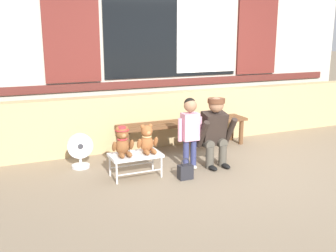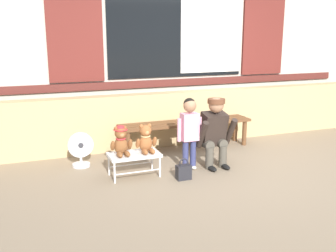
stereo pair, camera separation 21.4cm
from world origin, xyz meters
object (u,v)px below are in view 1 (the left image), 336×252
adult_crouching (214,131)px  teddy_bear_plain (147,140)px  small_display_bench (135,156)px  floor_fan (80,151)px  wooden_bench_long (184,126)px  child_standing (190,126)px  handbag_on_ground (185,172)px  teddy_bear_with_hat (123,142)px

adult_crouching → teddy_bear_plain: bearing=178.9°
small_display_bench → floor_fan: (-0.57, 0.61, -0.03)m
wooden_bench_long → floor_fan: (-1.66, -0.25, -0.13)m
floor_fan → adult_crouching: bearing=-20.3°
child_standing → handbag_on_ground: size_ratio=3.52×
child_standing → handbag_on_ground: 0.63m
teddy_bear_with_hat → teddy_bear_plain: bearing=-0.1°
teddy_bear_with_hat → handbag_on_ground: 0.86m
child_standing → handbag_on_ground: child_standing is taller
teddy_bear_plain → child_standing: 0.61m
teddy_bear_with_hat → floor_fan: 0.77m
wooden_bench_long → teddy_bear_with_hat: teddy_bear_with_hat is taller
teddy_bear_with_hat → handbag_on_ground: bearing=-25.4°
wooden_bench_long → child_standing: (-0.34, -0.88, 0.22)m
wooden_bench_long → small_display_bench: size_ratio=3.28×
teddy_bear_plain → child_standing: child_standing is taller
adult_crouching → floor_fan: (-1.69, 0.62, -0.24)m
teddy_bear_plain → adult_crouching: (0.96, -0.02, 0.02)m
teddy_bear_with_hat → wooden_bench_long: bearing=34.4°
teddy_bear_plain → child_standing: bearing=-1.4°
adult_crouching → floor_fan: 1.82m
handbag_on_ground → child_standing: bearing=55.4°
child_standing → floor_fan: child_standing is taller
floor_fan → teddy_bear_plain: bearing=-39.8°
small_display_bench → teddy_bear_plain: size_ratio=1.76×
teddy_bear_with_hat → child_standing: (0.91, -0.02, 0.12)m
wooden_bench_long → child_standing: size_ratio=2.19×
teddy_bear_with_hat → adult_crouching: adult_crouching is taller
handbag_on_ground → floor_fan: bearing=139.7°
handbag_on_ground → teddy_bear_plain: bearing=138.7°
floor_fan → child_standing: bearing=-25.1°
wooden_bench_long → floor_fan: size_ratio=4.37×
wooden_bench_long → child_standing: 0.96m
teddy_bear_with_hat → handbag_on_ground: size_ratio=1.34×
small_display_bench → teddy_bear_plain: teddy_bear_plain is taller
teddy_bear_with_hat → teddy_bear_plain: (0.32, -0.00, -0.01)m
floor_fan → teddy_bear_with_hat: bearing=-56.0°
child_standing → adult_crouching: 0.38m
child_standing → floor_fan: size_ratio=2.00×
small_display_bench → adult_crouching: (1.12, -0.02, 0.21)m
small_display_bench → handbag_on_ground: size_ratio=2.35×
floor_fan → wooden_bench_long: bearing=8.7°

